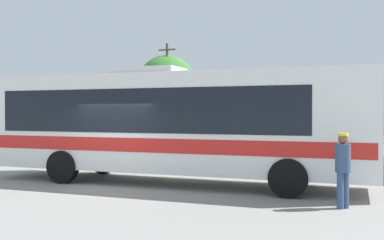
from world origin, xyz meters
TOP-DOWN VIEW (x-y plane):
  - ground_plane at (0.00, 10.00)m, footprint 300.00×300.00m
  - perimeter_wall at (0.00, 23.14)m, footprint 80.00×0.30m
  - coach_bus_white_red at (1.08, 1.23)m, footprint 12.34×4.16m
  - attendant_by_bus_door at (6.57, -0.13)m, footprint 0.49×0.49m
  - parked_car_leftmost_white at (-15.16, 19.61)m, footprint 4.31×2.23m
  - parked_car_second_red at (-9.70, 19.81)m, footprint 4.51×2.18m
  - utility_pole_near at (-13.86, 25.73)m, footprint 1.80×0.24m
  - roadside_tree_left at (-14.28, 26.35)m, footprint 5.36×5.36m
  - roadside_tree_midleft at (-7.92, 28.37)m, footprint 4.65×4.65m

SIDE VIEW (x-z plane):
  - ground_plane at x=0.00m, z-range 0.00..0.00m
  - parked_car_leftmost_white at x=-15.16m, z-range 0.05..1.51m
  - parked_car_second_red at x=-9.70m, z-range 0.04..1.57m
  - perimeter_wall at x=0.00m, z-range 0.00..1.89m
  - attendant_by_bus_door at x=6.57m, z-range 0.12..1.88m
  - coach_bus_white_red at x=1.08m, z-range 0.12..3.79m
  - roadside_tree_midleft at x=-7.92m, z-range 1.02..7.03m
  - utility_pole_near at x=-13.86m, z-range 0.19..9.07m
  - roadside_tree_left at x=-14.28m, z-range 1.63..9.45m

